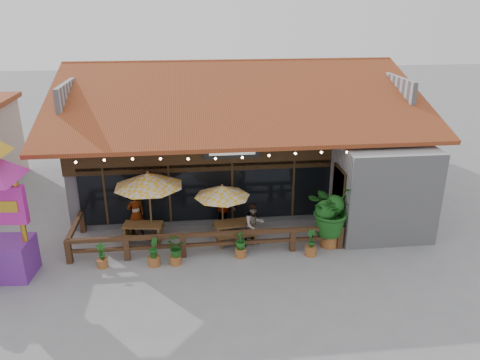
{
  "coord_description": "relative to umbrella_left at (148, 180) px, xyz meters",
  "views": [
    {
      "loc": [
        -2.12,
        -15.46,
        8.68
      ],
      "look_at": [
        -0.23,
        1.5,
        2.11
      ],
      "focal_mm": 35.0,
      "sensor_mm": 36.0,
      "label": 1
    }
  ],
  "objects": [
    {
      "name": "planter_c",
      "position": [
        0.93,
        -2.0,
        -1.9
      ],
      "size": [
        0.72,
        0.67,
        0.97
      ],
      "color": "brown",
      "rests_on": "ground"
    },
    {
      "name": "umbrella_right",
      "position": [
        2.73,
        -0.28,
        -0.47
      ],
      "size": [
        2.27,
        2.27,
        2.27
      ],
      "color": "brown",
      "rests_on": "ground"
    },
    {
      "name": "picnic_table_right",
      "position": [
        3.18,
        -0.45,
        -1.94
      ],
      "size": [
        1.72,
        1.54,
        0.74
      ],
      "color": "brown",
      "rests_on": "ground"
    },
    {
      "name": "diner_b",
      "position": [
        3.85,
        -0.96,
        -1.59
      ],
      "size": [
        1.0,
        0.89,
        1.71
      ],
      "primitive_type": "imported",
      "rotation": [
        0.0,
        0.0,
        0.34
      ],
      "color": "#3D2913",
      "rests_on": "ground"
    },
    {
      "name": "planter_d",
      "position": [
        3.26,
        -1.75,
        -1.95
      ],
      "size": [
        0.52,
        0.52,
        1.02
      ],
      "color": "brown",
      "rests_on": "ground"
    },
    {
      "name": "planter_b",
      "position": [
        0.19,
        -2.0,
        -1.97
      ],
      "size": [
        0.42,
        0.42,
        1.04
      ],
      "color": "brown",
      "rests_on": "ground"
    },
    {
      "name": "diner_a",
      "position": [
        -0.6,
        0.38,
        -1.52
      ],
      "size": [
        0.79,
        0.67,
        1.85
      ],
      "primitive_type": "imported",
      "rotation": [
        0.0,
        0.0,
        3.54
      ],
      "color": "#3D2913",
      "rests_on": "ground"
    },
    {
      "name": "tropical_plant",
      "position": [
        6.68,
        -1.29,
        -0.98
      ],
      "size": [
        2.41,
        2.33,
        2.56
      ],
      "color": "brown",
      "rests_on": "ground"
    },
    {
      "name": "umbrella_left",
      "position": [
        0.0,
        0.0,
        0.0
      ],
      "size": [
        3.46,
        3.46,
        2.8
      ],
      "color": "brown",
      "rests_on": "ground"
    },
    {
      "name": "picnic_table_left",
      "position": [
        -0.32,
        -0.13,
        -1.96
      ],
      "size": [
        1.64,
        1.46,
        0.71
      ],
      "color": "brown",
      "rests_on": "ground"
    },
    {
      "name": "planter_e",
      "position": [
        5.8,
        -1.93,
        -2.0
      ],
      "size": [
        0.43,
        0.45,
        1.05
      ],
      "color": "brown",
      "rests_on": "ground"
    },
    {
      "name": "diner_c",
      "position": [
        2.85,
        0.7,
        -1.6
      ],
      "size": [
        1.07,
        0.82,
        1.7
      ],
      "primitive_type": "imported",
      "rotation": [
        0.0,
        0.0,
        2.67
      ],
      "color": "#3D2913",
      "rests_on": "ground"
    },
    {
      "name": "planter_a",
      "position": [
        -1.59,
        -1.92,
        -2.05
      ],
      "size": [
        0.38,
        0.38,
        0.93
      ],
      "color": "brown",
      "rests_on": "ground"
    },
    {
      "name": "ground",
      "position": [
        3.71,
        -1.02,
        -2.44
      ],
      "size": [
        100.0,
        100.0,
        0.0
      ],
      "primitive_type": "plane",
      "color": "gray",
      "rests_on": "ground"
    },
    {
      "name": "patio_railing",
      "position": [
        1.46,
        -1.28,
        -1.83
      ],
      "size": [
        10.0,
        2.6,
        0.92
      ],
      "color": "#432718",
      "rests_on": "ground"
    },
    {
      "name": "restaurant_building",
      "position": [
        3.97,
        5.59,
        -0.24
      ],
      "size": [
        15.5,
        14.73,
        6.09
      ],
      "color": "#A5A5A9",
      "rests_on": "ground"
    }
  ]
}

